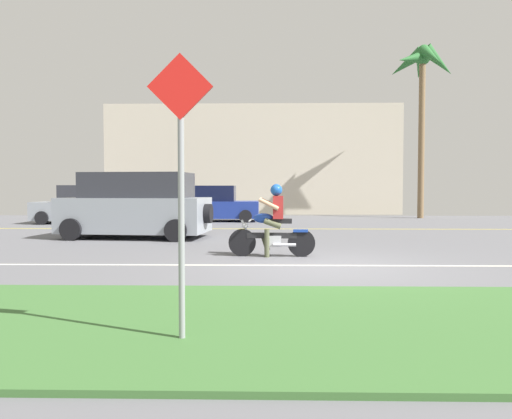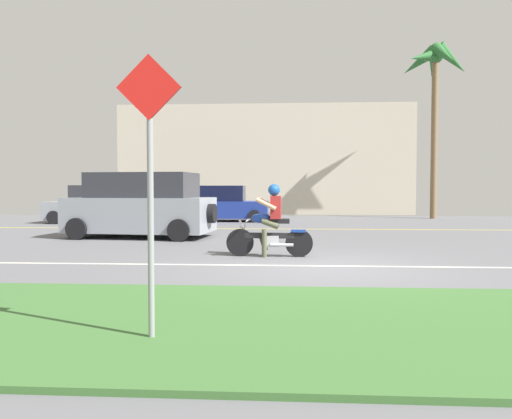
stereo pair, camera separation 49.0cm
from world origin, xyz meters
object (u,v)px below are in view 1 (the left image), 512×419
object	(u,v)px
parked_car_1	(213,205)
palm_tree_0	(422,72)
motorcyclist_distant	(119,214)
motorcyclist	(272,226)
parked_car_0	(89,206)
suv_nearby	(137,206)
street_sign	(181,170)

from	to	relation	value
parked_car_1	palm_tree_0	bearing A→B (deg)	14.57
parked_car_1	motorcyclist_distant	bearing A→B (deg)	-120.96
motorcyclist	palm_tree_0	world-z (taller)	palm_tree_0
parked_car_0	parked_car_1	bearing A→B (deg)	15.31
parked_car_1	palm_tree_0	world-z (taller)	palm_tree_0
suv_nearby	street_sign	size ratio (longest dim) A/B	1.67
suv_nearby	palm_tree_0	xyz separation A→B (m)	(11.73, 10.36, 6.40)
street_sign	parked_car_0	bearing A→B (deg)	112.57
street_sign	palm_tree_0	bearing A→B (deg)	67.36
palm_tree_0	motorcyclist_distant	bearing A→B (deg)	-150.27
motorcyclist	palm_tree_0	xyz separation A→B (m)	(7.65, 14.42, 6.68)
parked_car_1	palm_tree_0	size ratio (longest dim) A/B	0.46
parked_car_0	parked_car_1	size ratio (longest dim) A/B	1.09
parked_car_0	motorcyclist_distant	distance (m)	4.13
palm_tree_0	parked_car_0	bearing A→B (deg)	-165.18
suv_nearby	motorcyclist_distant	xyz separation A→B (m)	(-1.40, 2.86, -0.39)
parked_car_0	parked_car_1	xyz separation A→B (m)	(5.23, 1.43, -0.00)
palm_tree_0	motorcyclist	bearing A→B (deg)	-117.95
motorcyclist_distant	suv_nearby	bearing A→B (deg)	-63.88
parked_car_0	palm_tree_0	size ratio (longest dim) A/B	0.50
parked_car_1	street_sign	bearing A→B (deg)	-84.80
motorcyclist	parked_car_0	bearing A→B (deg)	127.07
parked_car_1	motorcyclist_distant	xyz separation A→B (m)	(-2.90, -4.84, -0.19)
suv_nearby	parked_car_1	xyz separation A→B (m)	(1.50, 7.70, -0.20)
motorcyclist	suv_nearby	world-z (taller)	suv_nearby
parked_car_0	suv_nearby	bearing A→B (deg)	-59.25
parked_car_1	parked_car_0	bearing A→B (deg)	-164.69
motorcyclist_distant	parked_car_0	bearing A→B (deg)	124.32
street_sign	parked_car_1	bearing A→B (deg)	95.20
motorcyclist_distant	street_sign	distance (m)	13.91
suv_nearby	street_sign	xyz separation A→B (m)	(3.14, -10.25, 0.71)
motorcyclist	suv_nearby	distance (m)	5.76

